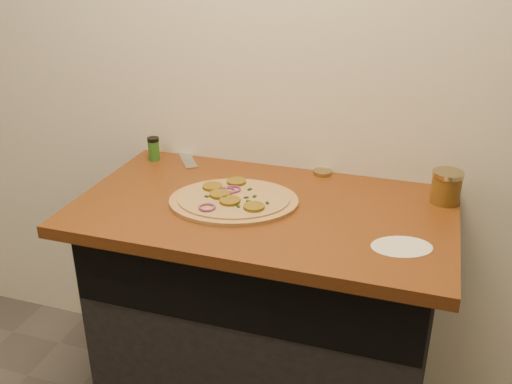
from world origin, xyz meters
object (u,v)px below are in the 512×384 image
(chefs_knife, at_px, (182,149))
(salsa_jar, at_px, (446,187))
(pizza, at_px, (233,200))
(spice_shaker, at_px, (154,149))

(chefs_knife, bearing_deg, salsa_jar, -9.84)
(chefs_knife, bearing_deg, pizza, -47.24)
(chefs_knife, relative_size, spice_shaker, 3.39)
(pizza, bearing_deg, spice_shaker, 147.88)
(salsa_jar, bearing_deg, pizza, -161.77)
(chefs_knife, xyz_separation_m, salsa_jar, (1.01, -0.17, 0.05))
(salsa_jar, relative_size, spice_shaker, 1.19)
(chefs_knife, bearing_deg, spice_shaker, -113.76)
(chefs_knife, distance_m, salsa_jar, 1.02)
(spice_shaker, bearing_deg, salsa_jar, -2.54)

